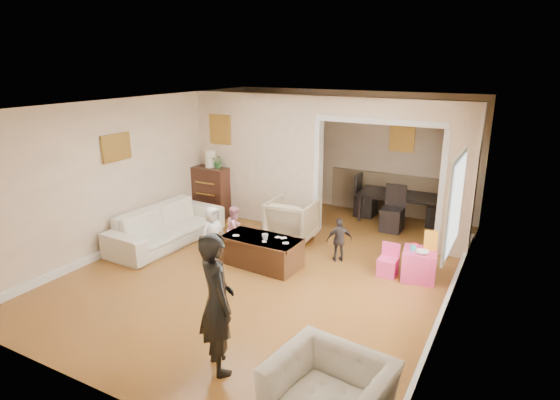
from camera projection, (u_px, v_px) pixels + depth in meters
The scene contains 27 objects.
floor at pixel (274, 264), 7.63m from camera, with size 7.00×7.00×0.00m, color #A76B2B.
partition_left at pixel (258, 159), 9.39m from camera, with size 2.75×0.18×2.60m, color beige.
partition_right at pixel (459, 181), 7.64m from camera, with size 0.55×0.18×2.60m, color beige.
partition_header at pixel (381, 108), 7.94m from camera, with size 2.22×0.18×0.35m, color beige.
window_pane at pixel (456, 204), 5.60m from camera, with size 0.03×0.95×1.10m, color white.
framed_art_partition at pixel (220, 129), 9.53m from camera, with size 0.45×0.03×0.55m, color brown.
framed_art_sofa_wall at pixel (116, 147), 7.84m from camera, with size 0.03×0.55×0.40m, color brown.
framed_art_alcove at pixel (402, 137), 9.53m from camera, with size 0.45×0.03×0.55m, color brown.
sofa at pixel (167, 226), 8.44m from camera, with size 2.27×0.89×0.66m, color silver.
armchair_back at pixel (292, 220), 8.59m from camera, with size 0.82×0.84×0.76m, color #C4AF88.
armchair_front at pixel (329, 397), 4.15m from camera, with size 1.02×0.89×0.67m, color silver.
dresser at pixel (212, 192), 9.88m from camera, with size 0.77×0.44×1.06m, color #351B10.
table_lamp at pixel (210, 159), 9.67m from camera, with size 0.22×0.22×0.36m, color beige.
potted_plant at pixel (218, 161), 9.59m from camera, with size 0.26×0.22×0.29m, color #386A2F.
coffee_table at pixel (261, 251), 7.54m from camera, with size 1.26×0.63×0.47m, color #391F12.
coffee_cup at pixel (265, 237), 7.37m from camera, with size 0.11×0.11×0.10m, color beige.
play_table at pixel (419, 265), 7.06m from camera, with size 0.49×0.49×0.47m, color #F7418F.
cereal_box at pixel (431, 240), 6.97m from camera, with size 0.20×0.07×0.30m, color yellow.
cyan_cup at pixel (413, 248), 6.98m from camera, with size 0.08×0.08×0.08m, color #26C0B7.
toy_block at pixel (414, 245), 7.14m from camera, with size 0.08×0.06×0.05m, color red.
play_bowl at pixel (422, 252), 6.86m from camera, with size 0.20×0.20×0.05m, color white.
dining_table at pixel (401, 207), 9.59m from camera, with size 1.70×0.95×0.60m, color black.
adult_person at pixel (217, 303), 4.85m from camera, with size 0.57×0.37×1.57m, color black.
child_kneel_a at pixel (213, 233), 7.74m from camera, with size 0.45×0.29×0.91m, color white.
child_kneel_b at pixel (235, 229), 8.07m from camera, with size 0.39×0.31×0.81m, color pink.
child_toddler at pixel (339, 240), 7.66m from camera, with size 0.44×0.18×0.75m, color black.
craft_papers at pixel (269, 239), 7.43m from camera, with size 0.99×0.39×0.00m.
Camera 1 is at (3.41, -6.11, 3.21)m, focal length 29.86 mm.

